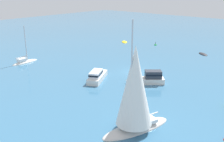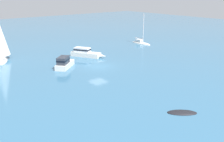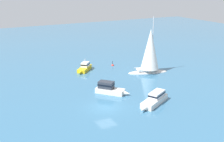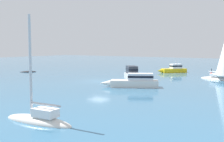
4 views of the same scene
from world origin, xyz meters
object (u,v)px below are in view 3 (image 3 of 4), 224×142
(cabin_cruiser, at_px, (155,99))
(launch, at_px, (110,89))
(motor_cruiser, at_px, (84,68))
(channel_buoy, at_px, (113,65))
(sloop_1, at_px, (150,53))

(cabin_cruiser, relative_size, launch, 1.32)
(motor_cruiser, distance_m, channel_buoy, 6.44)
(motor_cruiser, bearing_deg, channel_buoy, 136.40)
(launch, bearing_deg, cabin_cruiser, -10.52)
(launch, distance_m, sloop_1, 13.31)
(sloop_1, relative_size, channel_buoy, 8.89)
(motor_cruiser, height_order, launch, motor_cruiser)
(cabin_cruiser, height_order, motor_cruiser, motor_cruiser)
(launch, bearing_deg, channel_buoy, 109.29)
(launch, bearing_deg, motor_cruiser, 133.73)
(cabin_cruiser, relative_size, sloop_1, 0.59)
(cabin_cruiser, height_order, channel_buoy, cabin_cruiser)
(motor_cruiser, height_order, sloop_1, sloop_1)
(cabin_cruiser, xyz_separation_m, channel_buoy, (19.66, -3.86, -0.64))
(sloop_1, bearing_deg, motor_cruiser, 162.95)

